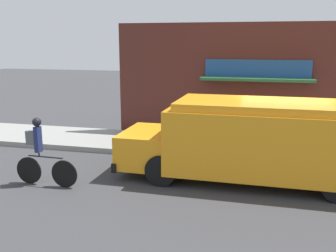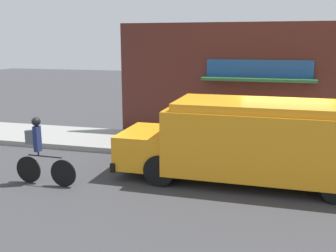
{
  "view_description": "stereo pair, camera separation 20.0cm",
  "coord_description": "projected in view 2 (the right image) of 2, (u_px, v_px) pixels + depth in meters",
  "views": [
    {
      "loc": [
        -0.57,
        -11.66,
        3.67
      ],
      "look_at": [
        -3.46,
        -0.2,
        1.1
      ],
      "focal_mm": 42.0,
      "sensor_mm": 36.0,
      "label": 1
    },
    {
      "loc": [
        -0.38,
        -11.61,
        3.67
      ],
      "look_at": [
        -3.46,
        -0.2,
        1.1
      ],
      "focal_mm": 42.0,
      "sensor_mm": 36.0,
      "label": 2
    }
  ],
  "objects": [
    {
      "name": "trash_bin",
      "position": [
        255.0,
        130.0,
        13.47
      ],
      "size": [
        0.56,
        0.56,
        0.98
      ],
      "color": "#38383D",
      "rests_on": "sidewalk"
    },
    {
      "name": "ground_plane",
      "position": [
        282.0,
        167.0,
        11.64
      ],
      "size": [
        70.0,
        70.0,
        0.0
      ],
      "primitive_type": "plane",
      "color": "#38383A"
    },
    {
      "name": "cyclist",
      "position": [
        40.0,
        153.0,
        10.1
      ],
      "size": [
        1.75,
        0.23,
        1.78
      ],
      "rotation": [
        0.0,
        0.0,
        -0.03
      ],
      "color": "black",
      "rests_on": "ground_plane"
    },
    {
      "name": "sidewalk",
      "position": [
        282.0,
        152.0,
        12.92
      ],
      "size": [
        28.0,
        2.77,
        0.18
      ],
      "color": "gray",
      "rests_on": "ground_plane"
    },
    {
      "name": "storefront",
      "position": [
        284.0,
        84.0,
        13.94
      ],
      "size": [
        12.34,
        0.92,
        4.33
      ],
      "color": "#4C231E",
      "rests_on": "ground_plane"
    },
    {
      "name": "school_bus",
      "position": [
        260.0,
        140.0,
        10.21
      ],
      "size": [
        6.94,
        2.76,
        2.15
      ],
      "rotation": [
        0.0,
        0.0,
        -0.01
      ],
      "color": "orange",
      "rests_on": "ground_plane"
    }
  ]
}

